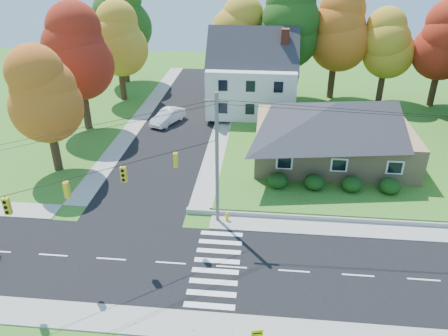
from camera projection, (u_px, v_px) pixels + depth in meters
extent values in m
plane|color=#3D7923|center=(232.00, 267.00, 28.16)|extent=(120.00, 120.00, 0.00)
cube|color=black|center=(232.00, 267.00, 28.16)|extent=(90.00, 8.00, 0.02)
cube|color=black|center=(183.00, 118.00, 51.77)|extent=(8.00, 44.00, 0.02)
cube|color=#9C9A90|center=(237.00, 222.00, 32.55)|extent=(90.00, 2.00, 0.08)
cube|color=#9C9A90|center=(224.00, 327.00, 23.74)|extent=(90.00, 2.00, 0.08)
cube|color=#3D7923|center=(373.00, 140.00, 45.41)|extent=(30.00, 30.00, 0.50)
cube|color=tan|center=(332.00, 141.00, 40.58)|extent=(14.00, 10.00, 3.20)
pyramid|color=#26262B|center=(335.00, 114.00, 39.33)|extent=(14.60, 10.60, 2.20)
cube|color=silver|center=(252.00, 88.00, 51.31)|extent=(10.00, 8.00, 5.60)
pyramid|color=#26262B|center=(253.00, 54.00, 49.45)|extent=(10.40, 8.40, 2.40)
cube|color=brown|center=(283.00, 72.00, 50.07)|extent=(0.90, 0.90, 9.60)
ellipsoid|color=#163A10|center=(278.00, 180.00, 36.01)|extent=(1.70, 1.70, 1.27)
ellipsoid|color=#163A10|center=(315.00, 182.00, 35.74)|extent=(1.70, 1.70, 1.27)
ellipsoid|color=#163A10|center=(352.00, 184.00, 35.48)|extent=(1.70, 1.70, 1.27)
ellipsoid|color=#163A10|center=(390.00, 186.00, 35.22)|extent=(1.70, 1.70, 1.27)
cylinder|color=#666059|center=(217.00, 161.00, 30.56)|extent=(0.26, 0.26, 10.00)
cube|color=#666059|center=(217.00, 101.00, 28.51)|extent=(1.60, 0.12, 0.12)
cube|color=gold|center=(7.00, 206.00, 23.64)|extent=(0.34, 0.26, 1.00)
cube|color=gold|center=(67.00, 190.00, 25.18)|extent=(0.26, 0.34, 1.00)
cube|color=gold|center=(124.00, 174.00, 26.84)|extent=(0.34, 0.26, 1.00)
cube|color=gold|center=(176.00, 160.00, 28.57)|extent=(0.26, 0.34, 1.00)
cylinder|color=black|center=(98.00, 171.00, 25.80)|extent=(13.02, 10.43, 0.04)
cylinder|color=#3F2A19|center=(238.00, 74.00, 56.81)|extent=(0.80, 0.80, 5.40)
sphere|color=#B88E23|center=(239.00, 44.00, 55.00)|extent=(6.72, 6.72, 6.72)
sphere|color=#B88E23|center=(239.00, 30.00, 54.22)|extent=(5.91, 5.91, 5.91)
sphere|color=#B88E23|center=(239.00, 16.00, 53.44)|extent=(5.11, 5.11, 5.11)
cylinder|color=#3F2A19|center=(285.00, 74.00, 55.20)|extent=(0.86, 0.86, 6.30)
sphere|color=#234E15|center=(288.00, 37.00, 53.08)|extent=(7.84, 7.84, 7.84)
sphere|color=#234E15|center=(289.00, 21.00, 52.17)|extent=(6.90, 6.90, 6.90)
sphere|color=#234E15|center=(290.00, 3.00, 51.26)|extent=(5.96, 5.96, 5.96)
cylinder|color=#3F2A19|center=(332.00, 75.00, 55.66)|extent=(0.83, 0.83, 5.85)
sphere|color=#C55E1B|center=(336.00, 41.00, 53.69)|extent=(7.28, 7.28, 7.28)
sphere|color=#C55E1B|center=(338.00, 26.00, 52.85)|extent=(6.41, 6.41, 6.41)
sphere|color=#C55E1B|center=(340.00, 10.00, 52.00)|extent=(5.53, 5.53, 5.53)
cylinder|color=#3F2A19|center=(381.00, 82.00, 54.46)|extent=(0.77, 0.77, 4.95)
sphere|color=#B88E23|center=(386.00, 53.00, 52.80)|extent=(6.16, 6.16, 6.16)
sphere|color=#B88E23|center=(389.00, 40.00, 52.08)|extent=(5.42, 5.42, 5.42)
sphere|color=#B88E23|center=(391.00, 27.00, 51.36)|extent=(4.68, 4.68, 4.68)
cylinder|color=#3F2A19|center=(434.00, 84.00, 52.94)|extent=(0.80, 0.80, 5.40)
sphere|color=maroon|center=(442.00, 52.00, 51.13)|extent=(6.72, 6.72, 6.72)
sphere|color=maroon|center=(445.00, 37.00, 50.35)|extent=(5.91, 5.91, 5.91)
cylinder|color=#3F2A19|center=(54.00, 144.00, 39.08)|extent=(0.77, 0.77, 4.95)
sphere|color=#C55E1B|center=(47.00, 107.00, 37.42)|extent=(6.16, 6.16, 6.16)
sphere|color=#C55E1B|center=(43.00, 89.00, 36.71)|extent=(5.42, 5.42, 5.42)
sphere|color=#C55E1B|center=(40.00, 71.00, 35.99)|extent=(4.68, 4.68, 4.68)
cylinder|color=#3F2A19|center=(85.00, 103.00, 47.77)|extent=(0.83, 0.83, 5.85)
sphere|color=maroon|center=(79.00, 64.00, 45.81)|extent=(7.28, 7.28, 7.28)
sphere|color=maroon|center=(76.00, 47.00, 44.97)|extent=(6.41, 6.41, 6.41)
sphere|color=maroon|center=(74.00, 28.00, 44.12)|extent=(5.53, 5.53, 5.53)
cylinder|color=#3F2A19|center=(122.00, 79.00, 56.60)|extent=(0.80, 0.80, 5.40)
sphere|color=#B88E23|center=(119.00, 49.00, 54.79)|extent=(6.72, 6.72, 6.72)
sphere|color=#B88E23|center=(117.00, 35.00, 54.01)|extent=(5.91, 5.91, 5.91)
sphere|color=#B88E23|center=(116.00, 21.00, 53.23)|extent=(5.11, 5.11, 5.11)
cylinder|color=#3F2A19|center=(125.00, 60.00, 63.62)|extent=(0.86, 0.86, 6.30)
sphere|color=#234E15|center=(122.00, 28.00, 61.51)|extent=(7.84, 7.84, 7.84)
sphere|color=#234E15|center=(120.00, 13.00, 60.60)|extent=(6.90, 6.90, 6.90)
imported|color=white|center=(168.00, 117.00, 49.84)|extent=(3.53, 5.18, 1.62)
cylinder|color=yellow|center=(227.00, 220.00, 32.78)|extent=(0.32, 0.32, 0.09)
cylinder|color=yellow|center=(227.00, 217.00, 32.65)|extent=(0.21, 0.21, 0.49)
sphere|color=yellow|center=(227.00, 214.00, 32.52)|extent=(0.23, 0.23, 0.23)
cylinder|color=yellow|center=(227.00, 216.00, 32.61)|extent=(0.41, 0.15, 0.11)
cube|color=#EADD00|center=(257.00, 333.00, 22.71)|extent=(0.62, 0.19, 0.42)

